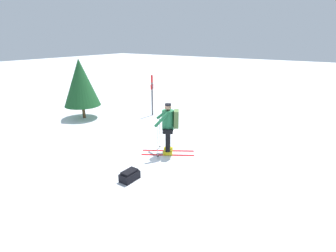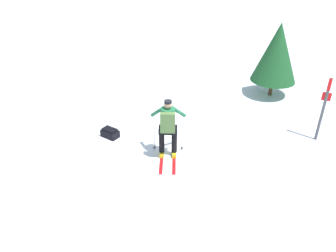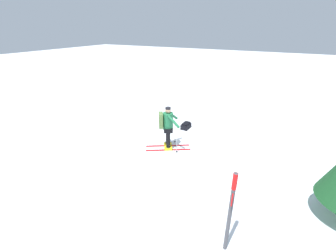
% 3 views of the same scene
% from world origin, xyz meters
% --- Properties ---
extents(ground_plane, '(80.00, 80.00, 0.00)m').
position_xyz_m(ground_plane, '(0.00, 0.00, 0.00)').
color(ground_plane, white).
extents(skier, '(1.68, 1.26, 1.67)m').
position_xyz_m(skier, '(-0.82, 0.58, 0.97)').
color(skier, red).
rests_on(skier, ground_plane).
extents(dropped_backpack, '(0.33, 0.52, 0.28)m').
position_xyz_m(dropped_backpack, '(-0.93, 2.59, 0.13)').
color(dropped_backpack, black).
rests_on(dropped_backpack, ground_plane).
extents(trail_marker, '(0.09, 0.24, 1.93)m').
position_xyz_m(trail_marker, '(2.31, -2.63, 1.14)').
color(trail_marker, '#4C4C51').
rests_on(trail_marker, ground_plane).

